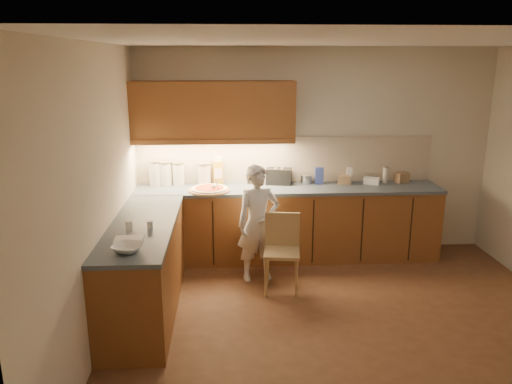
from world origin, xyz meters
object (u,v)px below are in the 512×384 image
child (258,223)px  wooden_chair (282,246)px  oil_jug (218,172)px  toaster (279,176)px  pizza_on_board (210,189)px

child → wooden_chair: 0.40m
child → oil_jug: size_ratio=3.75×
child → oil_jug: 1.02m
oil_jug → toaster: bearing=-1.7°
child → toaster: bearing=55.9°
child → oil_jug: child is taller
wooden_chair → toaster: toaster is taller
oil_jug → pizza_on_board: bearing=-108.2°
wooden_chair → toaster: bearing=93.8°
toaster → wooden_chair: bearing=-81.1°
oil_jug → toaster: size_ratio=1.03×
oil_jug → toaster: 0.76m
wooden_chair → oil_jug: bearing=130.4°
pizza_on_board → child: bearing=-41.7°
pizza_on_board → wooden_chair: 1.19m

